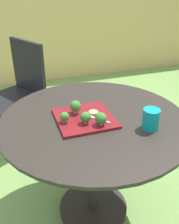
% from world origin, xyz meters
% --- Properties ---
extents(ground_plane, '(12.00, 12.00, 0.00)m').
position_xyz_m(ground_plane, '(0.00, 0.00, 0.00)').
color(ground_plane, '#70994C').
extents(bamboo_fence, '(8.00, 0.08, 1.22)m').
position_xyz_m(bamboo_fence, '(0.00, 2.43, 0.61)').
color(bamboo_fence, tan).
rests_on(bamboo_fence, ground_plane).
extents(patio_table, '(1.00, 1.00, 0.71)m').
position_xyz_m(patio_table, '(0.00, 0.00, 0.48)').
color(patio_table, '#28231E').
rests_on(patio_table, ground_plane).
extents(patio_chair, '(0.60, 0.60, 0.90)m').
position_xyz_m(patio_chair, '(-0.32, 1.00, 0.53)').
color(patio_chair, black).
rests_on(patio_chair, ground_plane).
extents(salad_plate, '(0.29, 0.29, 0.01)m').
position_xyz_m(salad_plate, '(-0.05, -0.00, 0.71)').
color(salad_plate, maroon).
rests_on(salad_plate, patio_table).
extents(drinking_glass, '(0.08, 0.08, 0.10)m').
position_xyz_m(drinking_glass, '(0.23, -0.19, 0.75)').
color(drinking_glass, '#0F8C93').
rests_on(drinking_glass, patio_table).
extents(fork, '(0.11, 0.13, 0.00)m').
position_xyz_m(fork, '(-0.01, -0.03, 0.72)').
color(fork, silver).
rests_on(fork, salad_plate).
extents(broccoli_floret_0, '(0.06, 0.06, 0.07)m').
position_xyz_m(broccoli_floret_0, '(-0.09, 0.06, 0.76)').
color(broccoli_floret_0, '#99B770').
rests_on(broccoli_floret_0, salad_plate).
extents(broccoli_floret_1, '(0.06, 0.06, 0.07)m').
position_xyz_m(broccoli_floret_1, '(0.00, -0.10, 0.76)').
color(broccoli_floret_1, '#99B770').
rests_on(broccoli_floret_1, salad_plate).
extents(broccoli_floret_2, '(0.05, 0.05, 0.06)m').
position_xyz_m(broccoli_floret_2, '(-0.16, -0.02, 0.75)').
color(broccoli_floret_2, '#99B770').
rests_on(broccoli_floret_2, salad_plate).
extents(broccoli_floret_3, '(0.05, 0.05, 0.06)m').
position_xyz_m(broccoli_floret_3, '(-0.07, -0.06, 0.75)').
color(broccoli_floret_3, '#99B770').
rests_on(broccoli_floret_3, salad_plate).
extents(cucumber_slice_0, '(0.05, 0.05, 0.01)m').
position_xyz_m(cucumber_slice_0, '(0.01, 0.03, 0.72)').
color(cucumber_slice_0, '#8EB766').
rests_on(cucumber_slice_0, salad_plate).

